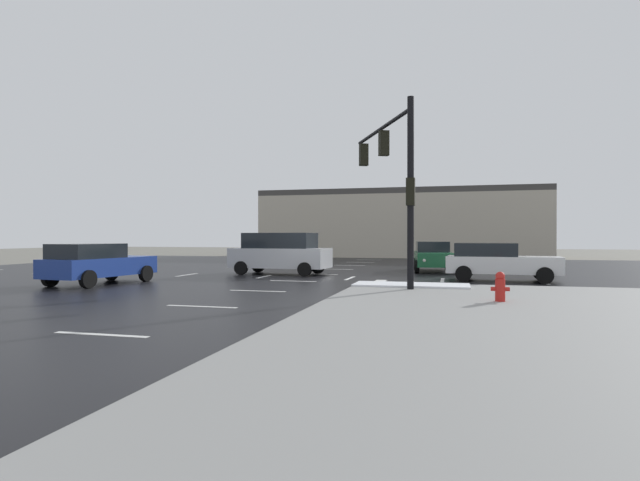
% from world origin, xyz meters
% --- Properties ---
extents(ground_plane, '(120.00, 120.00, 0.00)m').
position_xyz_m(ground_plane, '(0.00, 0.00, 0.00)').
color(ground_plane, slate).
extents(road_asphalt, '(44.00, 44.00, 0.02)m').
position_xyz_m(road_asphalt, '(0.00, 0.00, 0.01)').
color(road_asphalt, black).
rests_on(road_asphalt, ground_plane).
extents(snow_strip_curbside, '(4.00, 1.60, 0.06)m').
position_xyz_m(snow_strip_curbside, '(5.00, -4.00, 0.17)').
color(snow_strip_curbside, white).
rests_on(snow_strip_curbside, sidewalk_corner).
extents(lane_markings, '(36.15, 36.15, 0.01)m').
position_xyz_m(lane_markings, '(1.20, -1.38, 0.02)').
color(lane_markings, silver).
rests_on(lane_markings, road_asphalt).
extents(traffic_signal_mast, '(2.90, 5.89, 6.33)m').
position_xyz_m(traffic_signal_mast, '(4.32, -3.67, 4.39)').
color(traffic_signal_mast, black).
rests_on(traffic_signal_mast, sidewalk_corner).
extents(fire_hydrant, '(0.48, 0.26, 0.79)m').
position_xyz_m(fire_hydrant, '(7.65, -7.86, 0.54)').
color(fire_hydrant, red).
rests_on(fire_hydrant, sidewalk_corner).
extents(strip_building_background, '(25.15, 8.00, 6.08)m').
position_xyz_m(strip_building_background, '(1.79, 25.57, 3.04)').
color(strip_building_background, '#BCB29E').
rests_on(strip_building_background, ground_plane).
extents(suv_silver, '(4.93, 2.41, 2.03)m').
position_xyz_m(suv_silver, '(-1.80, 1.57, 1.09)').
color(suv_silver, '#B7BABF').
rests_on(suv_silver, road_asphalt).
extents(sedan_white, '(4.64, 2.29, 1.58)m').
position_xyz_m(sedan_white, '(8.26, 0.27, 0.85)').
color(sedan_white, white).
rests_on(sedan_white, road_asphalt).
extents(sedan_blue, '(2.42, 4.68, 1.58)m').
position_xyz_m(sedan_blue, '(-6.92, -5.26, 0.85)').
color(sedan_blue, navy).
rests_on(sedan_blue, road_asphalt).
extents(sedan_green, '(2.41, 4.67, 1.58)m').
position_xyz_m(sedan_green, '(5.38, 5.71, 0.85)').
color(sedan_green, '#195933').
rests_on(sedan_green, road_asphalt).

